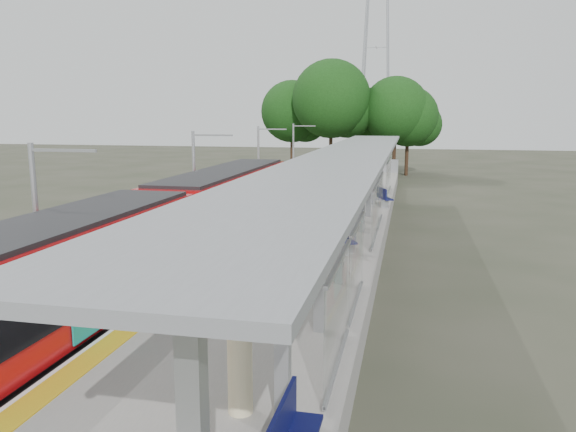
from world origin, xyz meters
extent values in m
cube|color=#59544C|center=(-4.50, 20.00, 0.12)|extent=(3.00, 70.00, 0.24)
cube|color=gray|center=(0.00, 20.00, 0.50)|extent=(6.00, 50.00, 1.00)
cube|color=gold|center=(-2.55, 20.00, 1.01)|extent=(0.60, 50.00, 0.02)
cube|color=#9EA0A5|center=(0.00, 44.95, 1.60)|extent=(6.00, 0.10, 1.20)
cube|color=black|center=(-4.50, 4.33, 0.65)|extent=(2.50, 13.50, 0.70)
cube|color=#B80D10|center=(-4.50, 4.33, 2.25)|extent=(2.65, 13.50, 2.50)
cube|color=black|center=(-4.50, 4.33, 2.30)|extent=(2.72, 12.96, 1.20)
cube|color=black|center=(-4.50, 4.33, 3.55)|extent=(2.40, 12.82, 0.15)
cube|color=#0D8B85|center=(-3.14, 4.33, 2.10)|extent=(0.04, 1.30, 2.00)
cube|color=black|center=(-4.50, 18.43, 0.65)|extent=(2.50, 13.50, 0.70)
cube|color=#B80D10|center=(-4.50, 18.43, 2.25)|extent=(2.65, 13.50, 2.50)
cube|color=black|center=(-4.50, 18.43, 2.30)|extent=(2.72, 12.96, 1.20)
cube|color=black|center=(-4.50, 18.43, 3.55)|extent=(2.40, 12.83, 0.15)
cube|color=#0D8B85|center=(-3.14, 18.43, 2.10)|extent=(0.04, 1.30, 2.00)
cylinder|color=black|center=(-4.50, 13.70, 0.35)|extent=(2.20, 0.70, 0.70)
cube|color=black|center=(-4.50, 11.38, 2.00)|extent=(2.30, 0.80, 2.40)
cube|color=#9EA0A5|center=(2.00, 2.00, 2.75)|extent=(0.25, 0.25, 3.50)
cube|color=#9EA0A5|center=(2.00, 6.00, 2.75)|extent=(0.25, 0.25, 3.50)
cube|color=#9EA0A5|center=(2.00, 10.00, 2.75)|extent=(0.25, 0.25, 3.50)
cube|color=#9EA0A5|center=(2.00, 14.00, 2.75)|extent=(0.25, 0.25, 3.50)
cube|color=#9EA0A5|center=(2.00, 18.00, 2.75)|extent=(0.25, 0.25, 3.50)
cube|color=#9EA0A5|center=(2.00, 22.00, 2.75)|extent=(0.25, 0.25, 3.50)
cube|color=#9EA0A5|center=(2.00, 26.00, 2.75)|extent=(0.25, 0.25, 3.50)
cube|color=#9EA0A5|center=(2.00, 30.00, 2.75)|extent=(0.25, 0.25, 3.50)
cube|color=#9EA0A5|center=(2.00, 34.00, 2.75)|extent=(0.25, 0.25, 3.50)
cube|color=gray|center=(1.60, 16.00, 4.58)|extent=(3.20, 38.00, 0.16)
cylinder|color=#9EA0A5|center=(0.05, 16.00, 4.50)|extent=(0.24, 38.00, 0.24)
cube|color=silver|center=(2.70, 4.00, 2.20)|extent=(0.05, 3.70, 2.20)
cube|color=silver|center=(2.70, 8.00, 2.20)|extent=(0.05, 3.70, 2.20)
cube|color=silver|center=(2.70, 16.00, 2.20)|extent=(0.05, 3.70, 2.20)
cube|color=silver|center=(2.70, 20.00, 2.20)|extent=(0.05, 3.70, 2.20)
cube|color=silver|center=(2.70, 28.00, 2.20)|extent=(0.05, 3.70, 2.20)
cube|color=silver|center=(2.70, 32.00, 2.20)|extent=(0.05, 3.70, 2.20)
cylinder|color=#382316|center=(-8.57, 53.25, 2.18)|extent=(0.36, 0.36, 4.36)
sphere|color=#194C15|center=(-8.57, 53.25, 6.54)|extent=(6.63, 6.63, 6.63)
cylinder|color=#382316|center=(-3.92, 50.32, 2.59)|extent=(0.36, 0.36, 5.18)
sphere|color=#194C15|center=(-3.92, 50.32, 7.77)|extent=(7.87, 7.87, 7.87)
cylinder|color=#382316|center=(-0.76, 55.83, 2.02)|extent=(0.36, 0.36, 4.04)
sphere|color=#194C15|center=(-0.76, 55.83, 6.05)|extent=(6.14, 6.14, 6.14)
cylinder|color=#382316|center=(2.41, 51.72, 2.22)|extent=(0.36, 0.36, 4.44)
sphere|color=#194C15|center=(2.41, 51.72, 6.65)|extent=(6.74, 6.74, 6.74)
cylinder|color=#382316|center=(3.68, 52.34, 2.00)|extent=(0.36, 0.36, 4.01)
sphere|color=#194C15|center=(3.68, 52.34, 6.01)|extent=(6.09, 6.09, 6.09)
cylinder|color=#9EA0A5|center=(-6.30, 7.00, 2.70)|extent=(0.16, 0.16, 5.40)
cube|color=#9EA0A5|center=(-5.30, 7.00, 5.20)|extent=(2.00, 0.08, 0.08)
cylinder|color=#9EA0A5|center=(-6.30, 19.00, 2.70)|extent=(0.16, 0.16, 5.40)
cube|color=#9EA0A5|center=(-5.30, 19.00, 5.20)|extent=(2.00, 0.08, 0.08)
cylinder|color=#9EA0A5|center=(-6.30, 31.00, 2.70)|extent=(0.16, 0.16, 5.40)
cube|color=#9EA0A5|center=(-5.30, 31.00, 5.20)|extent=(2.00, 0.08, 0.08)
cylinder|color=#9EA0A5|center=(-6.30, 43.00, 2.70)|extent=(0.16, 0.16, 5.40)
cube|color=#9EA0A5|center=(-5.30, 43.00, 5.20)|extent=(2.00, 0.08, 0.08)
cube|color=#101351|center=(2.34, 0.46, 1.82)|extent=(0.08, 1.64, 0.60)
cube|color=#101351|center=(1.70, 14.12, 1.48)|extent=(1.08, 1.67, 0.06)
cube|color=#101351|center=(1.49, 14.12, 1.81)|extent=(0.69, 1.51, 0.59)
cube|color=#9EA0A5|center=(1.70, 13.47, 1.24)|extent=(0.42, 0.23, 0.47)
cube|color=#9EA0A5|center=(1.70, 14.76, 1.24)|extent=(0.42, 0.23, 0.47)
cube|color=#101351|center=(2.70, 25.45, 1.47)|extent=(1.02, 1.62, 0.06)
cube|color=#101351|center=(2.49, 25.45, 1.78)|extent=(0.65, 1.47, 0.57)
cube|color=#9EA0A5|center=(2.70, 24.83, 1.23)|extent=(0.41, 0.21, 0.46)
cube|color=#9EA0A5|center=(2.70, 26.07, 1.23)|extent=(0.41, 0.21, 0.46)
cylinder|color=beige|center=(1.25, 1.96, 1.82)|extent=(0.44, 0.44, 1.64)
cube|color=red|center=(1.25, 1.96, 2.80)|extent=(0.39, 0.17, 0.27)
cylinder|color=beige|center=(1.13, 19.18, 1.85)|extent=(0.45, 0.45, 1.70)
cube|color=red|center=(1.13, 19.18, 2.87)|extent=(0.40, 0.18, 0.28)
cylinder|color=#9EA0A5|center=(1.57, 20.59, 1.45)|extent=(0.57, 0.57, 0.90)
camera|label=1|loc=(3.99, -6.76, 6.15)|focal=35.00mm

